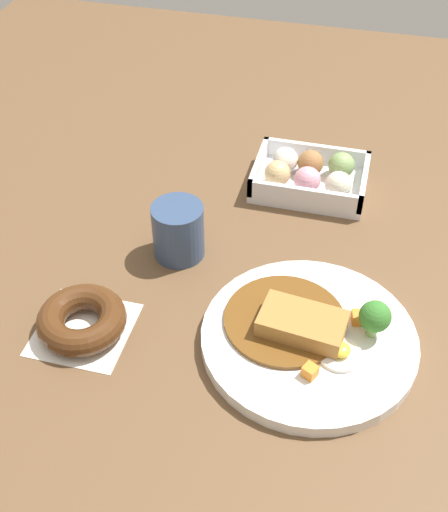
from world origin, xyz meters
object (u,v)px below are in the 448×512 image
curry_plate (309,335)px  chocolate_ring_donut (82,320)px  donut_box (310,176)px  coffee_mug (178,231)px

curry_plate → chocolate_ring_donut: bearing=10.0°
donut_box → chocolate_ring_donut: 0.44m
curry_plate → donut_box: size_ratio=1.51×
curry_plate → donut_box: (0.05, -0.33, 0.01)m
coffee_mug → donut_box: bearing=-127.8°
curry_plate → coffee_mug: bearing=-30.4°
chocolate_ring_donut → coffee_mug: bearing=-113.7°
coffee_mug → chocolate_ring_donut: bearing=66.3°
chocolate_ring_donut → donut_box: bearing=-121.8°
donut_box → chocolate_ring_donut: donut_box is taller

